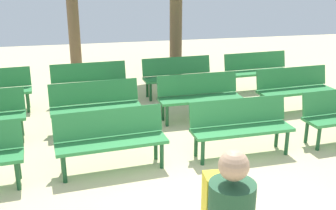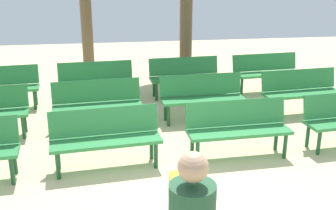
{
  "view_description": "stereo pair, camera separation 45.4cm",
  "coord_description": "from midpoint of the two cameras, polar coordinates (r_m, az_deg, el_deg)",
  "views": [
    {
      "loc": [
        -1.48,
        -4.02,
        2.86
      ],
      "look_at": [
        0.0,
        2.61,
        0.55
      ],
      "focal_mm": 44.14,
      "sensor_mm": 36.0,
      "label": 1
    },
    {
      "loc": [
        -1.04,
        -4.1,
        2.86
      ],
      "look_at": [
        0.0,
        2.61,
        0.55
      ],
      "focal_mm": 44.14,
      "sensor_mm": 36.0,
      "label": 2
    }
  ],
  "objects": [
    {
      "name": "bench_r0_c1",
      "position": [
        6.08,
        -6.51,
        -4.15
      ],
      "size": [
        1.64,
        0.63,
        0.87
      ],
      "rotation": [
        0.0,
        0.0,
        0.09
      ],
      "color": "#2D8442",
      "rests_on": "ground_plane"
    },
    {
      "name": "bench_r0_c2",
      "position": [
        6.51,
        11.6,
        -2.82
      ],
      "size": [
        1.62,
        0.54,
        0.87
      ],
      "rotation": [
        0.0,
        0.0,
        0.04
      ],
      "color": "#2D8442",
      "rests_on": "ground_plane"
    },
    {
      "name": "bench_r1_c1",
      "position": [
        7.57,
        -8.06,
        0.46
      ],
      "size": [
        1.63,
        0.6,
        0.87
      ],
      "rotation": [
        0.0,
        0.0,
        0.07
      ],
      "color": "#2D8442",
      "rests_on": "ground_plane"
    },
    {
      "name": "bench_r1_c2",
      "position": [
        7.95,
        6.35,
        1.42
      ],
      "size": [
        1.62,
        0.54,
        0.87
      ],
      "rotation": [
        0.0,
        0.0,
        0.03
      ],
      "color": "#2D8442",
      "rests_on": "ground_plane"
    },
    {
      "name": "bench_r1_c3",
      "position": [
        8.75,
        19.3,
        2.08
      ],
      "size": [
        1.63,
        0.61,
        0.87
      ],
      "rotation": [
        0.0,
        0.0,
        0.08
      ],
      "color": "#2D8442",
      "rests_on": "ground_plane"
    },
    {
      "name": "bench_r2_c1",
      "position": [
        9.04,
        -8.51,
        3.47
      ],
      "size": [
        1.62,
        0.56,
        0.87
      ],
      "rotation": [
        0.0,
        0.0,
        0.05
      ],
      "color": "#2D8442",
      "rests_on": "ground_plane"
    },
    {
      "name": "bench_r2_c2",
      "position": [
        9.4,
        3.72,
        4.22
      ],
      "size": [
        1.62,
        0.57,
        0.87
      ],
      "rotation": [
        0.0,
        0.0,
        0.06
      ],
      "color": "#2D8442",
      "rests_on": "ground_plane"
    },
    {
      "name": "bench_r2_c3",
      "position": [
        10.09,
        14.68,
        4.66
      ],
      "size": [
        1.63,
        0.6,
        0.87
      ],
      "rotation": [
        0.0,
        0.0,
        0.08
      ],
      "color": "#2D8442",
      "rests_on": "ground_plane"
    },
    {
      "name": "tree_0",
      "position": [
        12.12,
        -10.11,
        10.8
      ],
      "size": [
        0.32,
        0.32,
        2.48
      ],
      "color": "brown",
      "rests_on": "ground_plane"
    }
  ]
}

